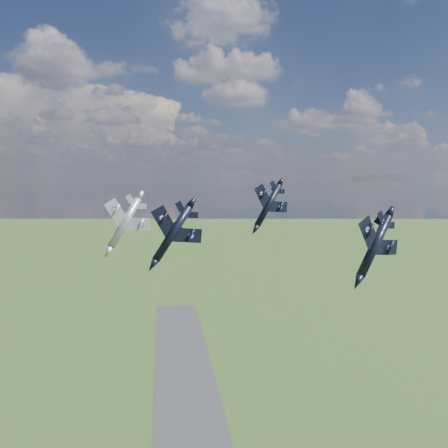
{
  "coord_description": "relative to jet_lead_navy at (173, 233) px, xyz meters",
  "views": [
    {
      "loc": [
        -9.25,
        -61.99,
        92.41
      ],
      "look_at": [
        2.22,
        18.59,
        83.88
      ],
      "focal_mm": 35.0,
      "sensor_mm": 36.0,
      "label": 1
    }
  ],
  "objects": [
    {
      "name": "jet_left_silver",
      "position": [
        -9.6,
        11.13,
        0.91
      ],
      "size": [
        15.66,
        18.54,
        8.71
      ],
      "primitive_type": null,
      "rotation": [
        0.0,
        0.55,
        0.31
      ],
      "color": "#9A9EA4"
    },
    {
      "name": "jet_high_navy",
      "position": [
        22.22,
        17.03,
        3.94
      ],
      "size": [
        15.04,
        17.69,
        8.42
      ],
      "primitive_type": null,
      "rotation": [
        0.0,
        0.57,
        0.33
      ],
      "color": "black"
    },
    {
      "name": "jet_lead_navy",
      "position": [
        0.0,
        0.0,
        0.0
      ],
      "size": [
        13.11,
        17.1,
        8.98
      ],
      "primitive_type": null,
      "rotation": [
        0.0,
        0.58,
        0.12
      ],
      "color": "black"
    },
    {
      "name": "jet_right_navy",
      "position": [
        25.77,
        -26.84,
        1.2
      ],
      "size": [
        12.74,
        14.76,
        6.94
      ],
      "primitive_type": null,
      "rotation": [
        0.0,
        0.57,
        0.37
      ],
      "color": "black"
    }
  ]
}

